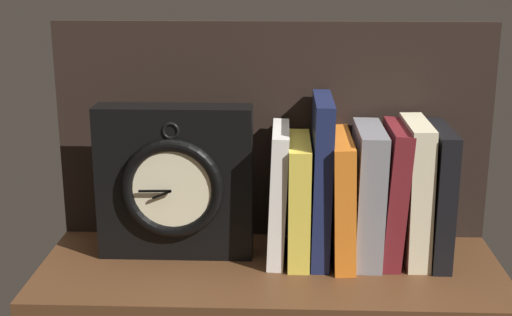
{
  "coord_description": "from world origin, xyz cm",
  "views": [
    {
      "loc": [
        1.53,
        -92.91,
        42.3
      ],
      "look_at": [
        -2.22,
        3.96,
        14.58
      ],
      "focal_mm": 50.49,
      "sensor_mm": 36.0,
      "label": 1
    }
  ],
  "objects": [
    {
      "name": "book_maroon_dawkins",
      "position": [
        17.0,
        3.96,
        9.66
      ],
      "size": [
        3.61,
        12.48,
        19.43
      ],
      "primitive_type": "cube",
      "rotation": [
        0.0,
        0.05,
        0.0
      ],
      "color": "maroon",
      "rests_on": "ground_plane"
    },
    {
      "name": "book_navy_bierce",
      "position": [
        6.92,
        3.96,
        11.59
      ],
      "size": [
        2.8,
        13.5,
        23.2
      ],
      "primitive_type": "cube",
      "rotation": [
        0.0,
        0.01,
        0.0
      ],
      "color": "#192147",
      "rests_on": "ground_plane"
    },
    {
      "name": "back_panel",
      "position": [
        0.0,
        12.19,
        16.41
      ],
      "size": [
        64.83,
        1.2,
        32.82
      ],
      "primitive_type": "cube",
      "color": "black",
      "rests_on": "ground_plane"
    },
    {
      "name": "book_cream_twain",
      "position": [
        20.19,
        3.96,
        9.98
      ],
      "size": [
        3.5,
        12.48,
        20.01
      ],
      "primitive_type": "cube",
      "rotation": [
        0.0,
        -0.02,
        0.0
      ],
      "color": "beige",
      "rests_on": "ground_plane"
    },
    {
      "name": "book_gray_chess",
      "position": [
        13.5,
        3.96,
        9.52
      ],
      "size": [
        4.02,
        13.34,
        19.09
      ],
      "primitive_type": "cube",
      "rotation": [
        0.0,
        0.01,
        0.0
      ],
      "color": "gray",
      "rests_on": "ground_plane"
    },
    {
      "name": "book_black_skeptic",
      "position": [
        23.38,
        3.96,
        9.58
      ],
      "size": [
        2.71,
        13.34,
        19.16
      ],
      "primitive_type": "cube",
      "rotation": [
        0.0,
        0.0,
        0.0
      ],
      "color": "black",
      "rests_on": "ground_plane"
    },
    {
      "name": "book_white_catcher",
      "position": [
        0.91,
        3.96,
        9.44
      ],
      "size": [
        2.97,
        12.69,
        18.94
      ],
      "primitive_type": "cube",
      "rotation": [
        0.0,
        0.04,
        0.0
      ],
      "color": "silver",
      "rests_on": "ground_plane"
    },
    {
      "name": "framed_clock",
      "position": [
        -13.71,
        3.28,
        10.97
      ],
      "size": [
        21.96,
        6.19,
        21.96
      ],
      "color": "black",
      "rests_on": "ground_plane"
    },
    {
      "name": "book_yellow_seinlanguage",
      "position": [
        3.86,
        3.96,
        8.59
      ],
      "size": [
        3.08,
        13.83,
        17.19
      ],
      "primitive_type": "cube",
      "rotation": [
        0.0,
        -0.0,
        0.0
      ],
      "color": "gold",
      "rests_on": "ground_plane"
    },
    {
      "name": "book_orange_pandolfini",
      "position": [
        9.9,
        3.96,
        8.88
      ],
      "size": [
        3.45,
        15.27,
        17.84
      ],
      "primitive_type": "cube",
      "rotation": [
        0.0,
        -0.03,
        0.0
      ],
      "color": "orange",
      "rests_on": "ground_plane"
    },
    {
      "name": "ground_plane",
      "position": [
        0.0,
        0.0,
        -1.25
      ],
      "size": [
        64.83,
        25.59,
        2.5
      ],
      "primitive_type": "cube",
      "color": "#4C2D19"
    }
  ]
}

